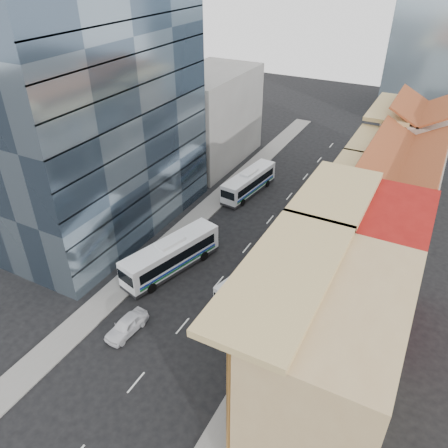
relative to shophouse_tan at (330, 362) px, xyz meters
The scene contains 14 objects.
ground 16.03m from the shophouse_tan, 160.35° to the right, with size 200.00×200.00×0.00m, color black.
sidewalk_right 18.82m from the shophouse_tan, 107.93° to the left, with size 3.00×90.00×0.15m, color slate.
sidewalk_left 28.82m from the shophouse_tan, 142.93° to the left, with size 3.00×90.00×0.15m, color slate.
shophouse_tan is the anchor object (origin of this frame).
shophouse_red 12.00m from the shophouse_tan, 90.00° to the left, with size 8.00×10.00×12.00m, color maroon.
shophouse_cream_near 21.52m from the shophouse_tan, 90.00° to the left, with size 8.00×9.00×10.00m, color beige.
shophouse_cream_mid 30.52m from the shophouse_tan, 90.00° to the left, with size 8.00×9.00×10.00m, color beige.
shophouse_cream_far 41.00m from the shophouse_tan, 90.00° to the left, with size 8.00×12.00×11.00m, color beige.
office_tower 35.19m from the shophouse_tan, 155.70° to the left, with size 12.00×26.00×30.00m, color #38485A.
office_block_far 47.64m from the shophouse_tan, 129.04° to the left, with size 10.00×18.00×14.00m, color gray.
bus_left_near 22.13m from the shophouse_tan, 153.73° to the left, with size 2.77×11.84×3.80m, color white, non-canonical shape.
bus_left_far 35.39m from the shophouse_tan, 123.71° to the left, with size 2.51×10.73×3.44m, color silver, non-canonical shape.
bus_right 15.34m from the shophouse_tan, 134.08° to the left, with size 2.26×9.65×3.09m, color silver, non-canonical shape.
sedan_left 18.81m from the shophouse_tan, behind, with size 1.82×4.52×1.54m, color white.
Camera 1 is at (16.85, -15.83, 29.66)m, focal length 35.00 mm.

